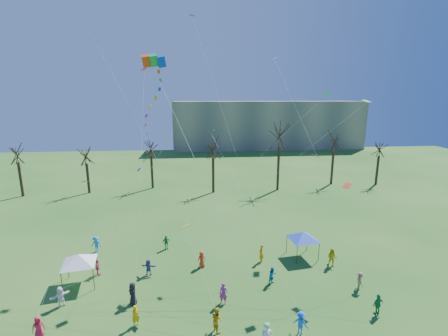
{
  "coord_description": "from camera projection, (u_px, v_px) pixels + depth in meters",
  "views": [
    {
      "loc": [
        -1.51,
        -18.25,
        16.33
      ],
      "look_at": [
        0.67,
        5.0,
        11.0
      ],
      "focal_mm": 25.0,
      "sensor_mm": 36.0,
      "label": 1
    }
  ],
  "objects": [
    {
      "name": "canopy_tent_blue",
      "position": [
        303.0,
        236.0,
        32.16
      ],
      "size": [
        3.68,
        3.68,
        2.78
      ],
      "color": "#3F3F44",
      "rests_on": "ground"
    },
    {
      "name": "small_kites_aloft",
      "position": [
        234.0,
        129.0,
        29.95
      ],
      "size": [
        28.54,
        17.07,
        34.79
      ],
      "color": "#D73E0B",
      "rests_on": "ground"
    },
    {
      "name": "canopy_tent_white",
      "position": [
        79.0,
        259.0,
        27.39
      ],
      "size": [
        3.79,
        3.79,
        2.89
      ],
      "color": "#3F3F44",
      "rests_on": "ground"
    },
    {
      "name": "bare_tree_row",
      "position": [
        229.0,
        150.0,
        54.88
      ],
      "size": [
        68.36,
        9.29,
        12.21
      ],
      "color": "black",
      "rests_on": "ground"
    },
    {
      "name": "distant_building",
      "position": [
        267.0,
        125.0,
        101.41
      ],
      "size": [
        60.0,
        14.0,
        15.0
      ],
      "primitive_type": "cube",
      "color": "gray",
      "rests_on": "ground"
    },
    {
      "name": "festival_crowd",
      "position": [
        200.0,
        279.0,
        27.08
      ],
      "size": [
        26.01,
        14.65,
        1.86
      ],
      "color": "red",
      "rests_on": "ground"
    },
    {
      "name": "big_box_kite",
      "position": [
        154.0,
        123.0,
        23.5
      ],
      "size": [
        4.82,
        5.26,
        19.78
      ],
      "color": "#E74310",
      "rests_on": "ground"
    }
  ]
}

